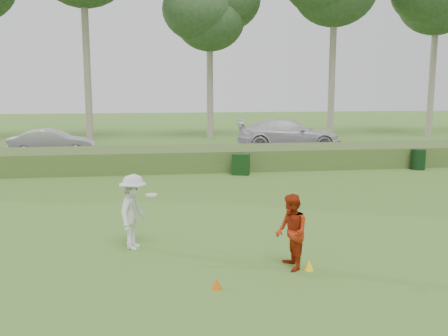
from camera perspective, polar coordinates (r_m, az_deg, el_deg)
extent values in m
plane|color=#3F6F25|center=(10.88, 3.08, -10.18)|extent=(120.00, 120.00, 0.00)
cube|color=#415E25|center=(22.38, -2.95, 1.14)|extent=(80.00, 3.00, 0.90)
cube|color=#2D2D2D|center=(27.37, -3.92, 1.74)|extent=(80.00, 6.00, 0.06)
cylinder|color=gray|center=(33.54, -15.60, 16.05)|extent=(0.44, 0.44, 15.50)
cylinder|color=gray|center=(34.85, -1.63, 12.80)|extent=(0.44, 0.44, 11.50)
ellipsoid|color=#2A4723|center=(35.15, -1.66, 17.49)|extent=(6.24, 6.24, 5.28)
cylinder|color=gray|center=(34.87, 12.38, 14.66)|extent=(0.44, 0.44, 14.00)
cylinder|color=gray|center=(39.47, 22.92, 13.14)|extent=(0.44, 0.44, 13.50)
imported|color=silver|center=(11.40, -10.30, -4.95)|extent=(0.96, 1.25, 1.70)
cylinder|color=white|center=(11.30, -8.32, -3.05)|extent=(0.27, 0.27, 0.03)
imported|color=#A4270E|center=(10.10, 7.71, -7.27)|extent=(0.61, 0.77, 1.53)
cone|color=#D75B0B|center=(9.27, -0.84, -13.05)|extent=(0.19, 0.19, 0.21)
cone|color=yellow|center=(10.28, 9.68, -10.85)|extent=(0.20, 0.20, 0.22)
cube|color=black|center=(20.65, 1.93, 0.42)|extent=(0.80, 0.63, 0.88)
cylinder|color=black|center=(23.58, 21.32, 0.92)|extent=(0.75, 0.75, 0.90)
imported|color=#B4B4B8|center=(27.07, -19.01, 2.72)|extent=(4.28, 1.62, 1.40)
imported|color=silver|center=(28.94, 7.35, 3.87)|extent=(6.22, 3.27, 1.72)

